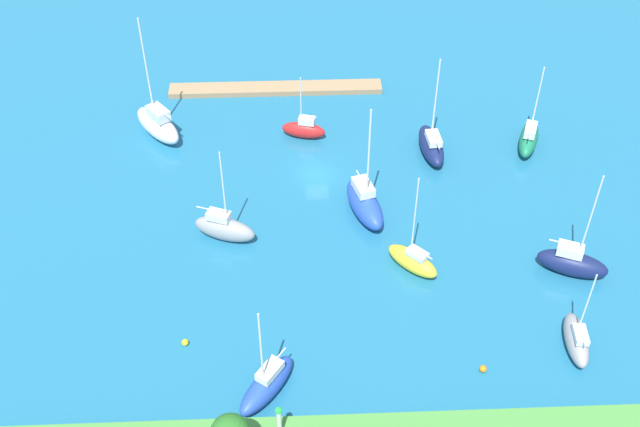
% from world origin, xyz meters
% --- Properties ---
extents(water, '(160.00, 160.00, 0.00)m').
position_xyz_m(water, '(0.00, 0.00, 0.00)').
color(water, '#1E668C').
rests_on(water, ground).
extents(pier_dock, '(26.72, 2.61, 0.66)m').
position_xyz_m(pier_dock, '(4.58, -17.06, 0.33)').
color(pier_dock, '#997A56').
rests_on(pier_dock, ground).
extents(harbor_beacon, '(0.56, 0.56, 3.73)m').
position_xyz_m(harbor_beacon, '(4.11, 33.28, 3.22)').
color(harbor_beacon, silver).
rests_on(harbor_beacon, breakwater).
extents(sailboat_gray_mid_basin, '(6.71, 4.20, 10.90)m').
position_xyz_m(sailboat_gray_mid_basin, '(9.58, 9.74, 1.37)').
color(sailboat_gray_mid_basin, gray).
rests_on(sailboat_gray_mid_basin, water).
extents(sailboat_navy_lone_south, '(7.03, 4.76, 11.96)m').
position_xyz_m(sailboat_navy_lone_south, '(-23.63, 15.86, 1.34)').
color(sailboat_navy_lone_south, '#141E4C').
rests_on(sailboat_navy_lone_south, water).
extents(sailboat_blue_far_south, '(5.63, 6.78, 10.18)m').
position_xyz_m(sailboat_blue_far_south, '(5.18, 28.43, 1.12)').
color(sailboat_blue_far_south, '#2347B2').
rests_on(sailboat_blue_far_south, water).
extents(sailboat_yellow_far_north, '(5.36, 5.38, 11.06)m').
position_xyz_m(sailboat_yellow_far_north, '(-8.59, 14.77, 1.13)').
color(sailboat_yellow_far_north, yellow).
rests_on(sailboat_yellow_far_north, water).
extents(sailboat_red_along_channel, '(5.37, 2.89, 8.04)m').
position_xyz_m(sailboat_red_along_channel, '(1.26, -7.04, 1.13)').
color(sailboat_red_along_channel, red).
rests_on(sailboat_red_along_channel, water).
extents(sailboat_green_center_basin, '(4.32, 7.15, 10.31)m').
position_xyz_m(sailboat_green_center_basin, '(-24.34, -4.08, 1.31)').
color(sailboat_green_center_basin, '#19724C').
rests_on(sailboat_green_center_basin, water).
extents(sailboat_white_inner_mooring, '(7.00, 7.89, 14.94)m').
position_xyz_m(sailboat_white_inner_mooring, '(18.16, -7.99, 1.67)').
color(sailboat_white_inner_mooring, white).
rests_on(sailboat_white_inner_mooring, water).
extents(sailboat_gray_outer_mooring, '(2.34, 6.01, 8.84)m').
position_xyz_m(sailboat_gray_outer_mooring, '(-21.46, 24.88, 1.12)').
color(sailboat_gray_outer_mooring, gray).
rests_on(sailboat_gray_outer_mooring, water).
extents(sailboat_navy_by_breakwater, '(2.97, 7.57, 12.01)m').
position_xyz_m(sailboat_navy_by_breakwater, '(-13.05, -3.26, 1.25)').
color(sailboat_navy_by_breakwater, '#141E4C').
rests_on(sailboat_navy_by_breakwater, water).
extents(sailboat_blue_east_end, '(4.80, 8.25, 13.24)m').
position_xyz_m(sailboat_blue_east_end, '(-4.65, 6.65, 1.50)').
color(sailboat_blue_east_end, '#2347B2').
rests_on(sailboat_blue_east_end, water).
extents(mooring_buoy_orange, '(0.63, 0.63, 0.63)m').
position_xyz_m(mooring_buoy_orange, '(-13.03, 27.03, 0.31)').
color(mooring_buoy_orange, orange).
rests_on(mooring_buoy_orange, water).
extents(mooring_buoy_yellow, '(0.61, 0.61, 0.61)m').
position_xyz_m(mooring_buoy_yellow, '(12.39, 23.17, 0.31)').
color(mooring_buoy_yellow, yellow).
rests_on(mooring_buoy_yellow, water).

